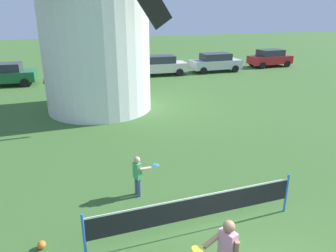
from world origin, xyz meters
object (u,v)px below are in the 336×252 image
object	(u,v)px
parked_car_silver	(215,62)
parked_car_green	(4,74)
parked_car_red	(270,58)
stray_ball	(42,245)
parked_car_cream	(159,65)
player_near	(226,251)
tennis_net	(196,208)
parked_car_blue	(87,68)
player_far	(138,174)

from	to	relation	value
parked_car_silver	parked_car_green	bearing A→B (deg)	179.87
parked_car_silver	parked_car_red	xyz separation A→B (m)	(6.00, 0.69, -0.00)
stray_ball	parked_car_red	xyz separation A→B (m)	(19.70, 19.02, 0.71)
parked_car_cream	player_near	bearing A→B (deg)	-104.46
tennis_net	parked_car_blue	size ratio (longest dim) A/B	1.34
player_far	parked_car_blue	world-z (taller)	parked_car_blue
parked_car_red	player_far	bearing A→B (deg)	-134.17
player_far	tennis_net	bearing A→B (deg)	-66.96
parked_car_blue	player_near	bearing A→B (deg)	-89.20
stray_ball	parked_car_cream	xyz separation A→B (m)	(8.72, 18.47, 0.71)
player_far	parked_car_cream	world-z (taller)	parked_car_cream
player_near	parked_car_green	distance (m)	21.53
parked_car_green	parked_car_cream	distance (m)	11.40
parked_car_blue	parked_car_red	size ratio (longest dim) A/B	0.97
player_far	stray_ball	distance (m)	3.06
parked_car_cream	parked_car_silver	distance (m)	4.99
parked_car_blue	player_far	bearing A→B (deg)	-91.46
stray_ball	parked_car_cream	world-z (taller)	parked_car_cream
parked_car_blue	parked_car_silver	bearing A→B (deg)	-3.05
player_near	parked_car_silver	xyz separation A→B (m)	(10.34, 20.63, -0.04)
tennis_net	parked_car_green	size ratio (longest dim) A/B	1.22
stray_ball	parked_car_blue	size ratio (longest dim) A/B	0.05
parked_car_cream	parked_car_red	xyz separation A→B (m)	(10.98, 0.56, -0.00)
player_near	parked_car_blue	bearing A→B (deg)	90.80
player_far	parked_car_cream	xyz separation A→B (m)	(6.09, 17.02, 0.12)
parked_car_cream	stray_ball	bearing A→B (deg)	-115.28
parked_car_cream	parked_car_green	bearing A→B (deg)	-179.52
stray_ball	parked_car_red	bearing A→B (deg)	44.00
parked_car_green	player_far	bearing A→B (deg)	-72.59
parked_car_green	tennis_net	bearing A→B (deg)	-71.96
parked_car_cream	parked_car_red	size ratio (longest dim) A/B	1.10
parked_car_blue	parked_car_silver	size ratio (longest dim) A/B	0.90
parked_car_green	parked_car_cream	xyz separation A→B (m)	(11.40, 0.10, 0.00)
stray_ball	parked_car_silver	bearing A→B (deg)	53.23
player_near	stray_ball	xyz separation A→B (m)	(-3.37, 2.30, -0.75)
tennis_net	player_near	xyz separation A→B (m)	(-0.14, -1.69, 0.16)
player_far	parked_car_green	size ratio (longest dim) A/B	0.28
stray_ball	parked_car_blue	distance (m)	19.16
player_near	parked_car_blue	size ratio (longest dim) A/B	0.38
player_far	parked_car_cream	distance (m)	18.07
tennis_net	parked_car_red	bearing A→B (deg)	50.47
parked_car_green	parked_car_blue	bearing A→B (deg)	5.27
parked_car_cream	parked_car_silver	bearing A→B (deg)	-1.51
parked_car_silver	stray_ball	bearing A→B (deg)	-126.77
stray_ball	parked_car_green	size ratio (longest dim) A/B	0.04
stray_ball	parked_car_cream	distance (m)	20.43
parked_car_green	parked_car_silver	xyz separation A→B (m)	(16.38, -0.04, 0.00)
parked_car_green	parked_car_silver	bearing A→B (deg)	-0.13
parked_car_green	player_near	bearing A→B (deg)	-73.70
tennis_net	parked_car_red	world-z (taller)	parked_car_red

